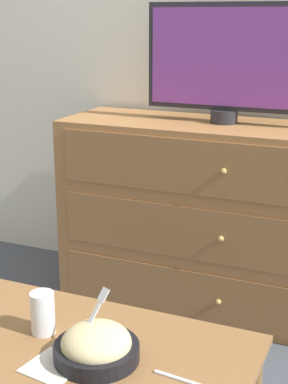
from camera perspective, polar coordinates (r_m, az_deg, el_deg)
ground_plane at (r=2.89m, az=8.52°, el=-8.67°), size 12.00×12.00×0.00m
dresser at (r=2.50m, az=8.89°, el=-2.80°), size 1.49×0.45×0.81m
tv at (r=2.41m, az=8.00°, el=12.57°), size 0.66×0.11×0.47m
coffee_table at (r=1.61m, az=-7.13°, el=-16.29°), size 0.95×0.50×0.42m
takeout_bowl at (r=1.49m, az=-4.64°, el=-14.70°), size 0.21×0.21×0.17m
drink_cup at (r=1.62m, az=-9.78°, el=-11.71°), size 0.06×0.06×0.12m
napkin at (r=1.50m, az=-8.77°, el=-16.38°), size 0.14×0.14×0.00m
knife at (r=1.43m, az=4.17°, el=-17.85°), size 0.17×0.03×0.01m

